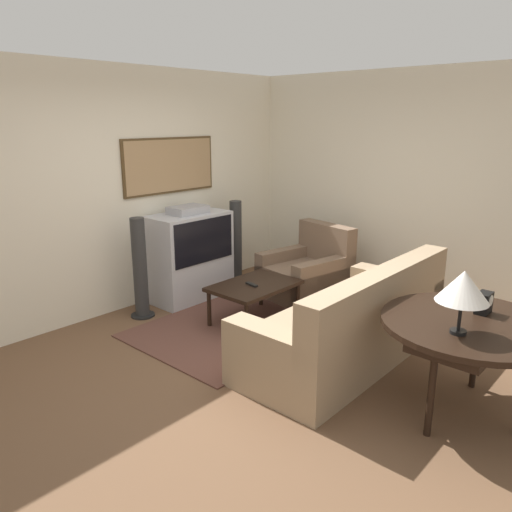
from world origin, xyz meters
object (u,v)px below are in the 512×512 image
tv (190,255)px  mantel_clock (484,303)px  console_table (470,329)px  speaker_tower_left (140,270)px  table_lamp (463,287)px  couch (350,327)px  coffee_table (254,288)px  armchair (307,274)px  speaker_tower_right (236,245)px

tv → mantel_clock: size_ratio=7.09×
tv → console_table: tv is taller
mantel_clock → speaker_tower_left: speaker_tower_left is taller
console_table → table_lamp: table_lamp is taller
couch → mantel_clock: size_ratio=13.77×
coffee_table → console_table: size_ratio=0.74×
mantel_clock → speaker_tower_left: bearing=101.6°
tv → coffee_table: bearing=-92.3°
coffee_table → mantel_clock: size_ratio=5.75×
armchair → table_lamp: size_ratio=2.35×
console_table → table_lamp: size_ratio=2.82×
couch → coffee_table: bearing=-93.2°
tv → couch: (-0.10, -2.31, -0.23)m
speaker_tower_right → speaker_tower_left: bearing=180.0°
armchair → speaker_tower_right: 1.04m
coffee_table → table_lamp: 2.46m
coffee_table → speaker_tower_right: size_ratio=0.83×
table_lamp → couch: bearing=67.6°
tv → speaker_tower_right: 0.75m
armchair → mantel_clock: 2.66m
armchair → speaker_tower_right: speaker_tower_right is taller
couch → mantel_clock: (0.04, -1.10, 0.50)m
speaker_tower_left → tv: bearing=3.7°
coffee_table → console_table: 2.34m
table_lamp → mantel_clock: 0.55m
tv → console_table: 3.41m
speaker_tower_left → speaker_tower_right: 1.50m
tv → mantel_clock: tv is taller
tv → mantel_clock: (-0.06, -3.41, 0.28)m
couch → speaker_tower_right: size_ratio=1.98×
tv → armchair: bearing=-45.8°
armchair → mantel_clock: mantel_clock is taller
armchair → coffee_table: size_ratio=1.13×
armchair → coffee_table: 1.05m
table_lamp → mantel_clock: size_ratio=2.76×
couch → speaker_tower_right: 2.43m
speaker_tower_right → couch: bearing=-110.7°
coffee_table → speaker_tower_right: (0.79, 1.04, 0.14)m
mantel_clock → speaker_tower_right: bearing=76.4°
coffee_table → armchair: bearing=3.5°
couch → armchair: couch is taller
tv → speaker_tower_right: size_ratio=1.02×
mantel_clock → speaker_tower_left: 3.44m
speaker_tower_right → coffee_table: bearing=-127.3°
tv → speaker_tower_left: (-0.75, -0.05, -0.01)m
coffee_table → speaker_tower_left: bearing=124.1°
tv → couch: size_ratio=0.51×
table_lamp → tv: bearing=80.7°
table_lamp → console_table: bearing=1.3°
couch → armchair: 1.69m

